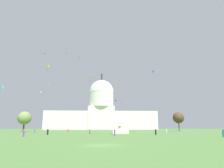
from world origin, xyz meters
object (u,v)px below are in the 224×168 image
object	(u,v)px
person_white_mid_left	(166,131)
kite_cyan_low	(3,88)
capitol_building	(101,111)
kite_turquoise_mid	(169,78)
kite_gold_mid_b	(41,92)
event_tent	(121,126)
kite_gold_mid	(48,66)
kite_blue_high	(67,54)
tree_west_far	(25,118)
person_purple_lawn_far_right	(115,133)
person_black_front_right	(48,132)
kite_violet_mid	(153,71)
person_black_mid_center	(156,132)
kite_green_high	(45,54)
kite_black_mid	(116,101)
kite_red_mid	(122,104)
kite_white_low	(148,118)
person_denim_back_left	(35,131)
kite_lime_low	(105,118)
person_red_near_tree_east	(68,131)
tree_east_near	(178,118)
kite_yellow_mid	(49,85)
kite_magenta_mid	(61,100)
kite_black_high	(79,57)
person_purple_near_tent	(24,134)
kite_orange_mid	(91,76)
person_purple_back_right	(115,131)

from	to	relation	value
person_white_mid_left	kite_cyan_low	world-z (taller)	kite_cyan_low
capitol_building	kite_cyan_low	distance (m)	149.79
kite_turquoise_mid	kite_gold_mid_b	distance (m)	64.44
event_tent	kite_cyan_low	size ratio (longest dim) A/B	1.33
kite_gold_mid	kite_blue_high	world-z (taller)	kite_blue_high
tree_west_far	person_purple_lawn_far_right	size ratio (longest dim) A/B	6.03
kite_cyan_low	person_white_mid_left	bearing A→B (deg)	28.56
person_black_front_right	person_purple_lawn_far_right	bearing A→B (deg)	-56.19
kite_gold_mid	kite_violet_mid	xyz separation A→B (m)	(48.26, 14.21, 2.79)
person_white_mid_left	tree_west_far	bearing A→B (deg)	161.41
kite_turquoise_mid	person_black_mid_center	bearing A→B (deg)	-119.45
kite_green_high	kite_gold_mid_b	size ratio (longest dim) A/B	2.42
person_black_front_right	person_purple_lawn_far_right	size ratio (longest dim) A/B	1.01
kite_black_mid	kite_violet_mid	world-z (taller)	kite_violet_mid
tree_west_far	kite_red_mid	distance (m)	89.72
kite_white_low	person_denim_back_left	bearing A→B (deg)	97.67
kite_lime_low	person_red_near_tree_east	bearing A→B (deg)	-36.05
tree_east_near	kite_yellow_mid	world-z (taller)	kite_yellow_mid
person_black_front_right	event_tent	bearing A→B (deg)	-1.67
tree_west_far	kite_lime_low	distance (m)	106.96
tree_west_far	person_purple_lawn_far_right	bearing A→B (deg)	-52.17
kite_violet_mid	person_black_mid_center	bearing A→B (deg)	-6.88
kite_gold_mid	kite_magenta_mid	distance (m)	77.30
kite_violet_mid	kite_turquoise_mid	bearing A→B (deg)	90.73
capitol_building	kite_lime_low	bearing A→B (deg)	-79.58
tree_east_near	person_red_near_tree_east	xyz separation A→B (m)	(-59.69, -32.92, -7.01)
kite_red_mid	kite_white_low	xyz separation A→B (m)	(12.10, -46.19, -14.14)
kite_cyan_low	kite_black_high	size ratio (longest dim) A/B	1.86
person_black_front_right	person_denim_back_left	bearing A→B (deg)	88.12
tree_east_near	kite_violet_mid	distance (m)	37.63
person_denim_back_left	kite_white_low	size ratio (longest dim) A/B	0.50
event_tent	person_white_mid_left	bearing A→B (deg)	39.44
kite_cyan_low	kite_yellow_mid	distance (m)	52.41
person_purple_lawn_far_right	person_purple_near_tent	world-z (taller)	person_purple_lawn_far_right
kite_blue_high	kite_lime_low	bearing A→B (deg)	-52.92
tree_west_far	person_purple_lawn_far_right	world-z (taller)	tree_west_far
capitol_building	person_black_mid_center	distance (m)	168.85
person_denim_back_left	kite_green_high	size ratio (longest dim) A/B	0.65
kite_blue_high	kite_orange_mid	bearing A→B (deg)	174.07
person_purple_lawn_far_right	kite_green_high	distance (m)	83.71
person_black_front_right	kite_black_mid	bearing A→B (deg)	44.57
person_purple_lawn_far_right	kite_violet_mid	xyz separation A→B (m)	(22.62, 44.69, 28.83)
person_purple_back_right	kite_cyan_low	distance (m)	46.91
person_red_near_tree_east	kite_cyan_low	bearing A→B (deg)	-52.39
kite_white_low	kite_cyan_low	bearing A→B (deg)	90.99
tree_east_near	person_purple_lawn_far_right	distance (m)	80.49
kite_gold_mid	kite_lime_low	xyz separation A→B (m)	(26.26, 121.74, -14.86)
person_white_mid_left	kite_turquoise_mid	bearing A→B (deg)	57.20
person_black_mid_center	kite_gold_mid	size ratio (longest dim) A/B	0.60
person_white_mid_left	kite_orange_mid	distance (m)	41.20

